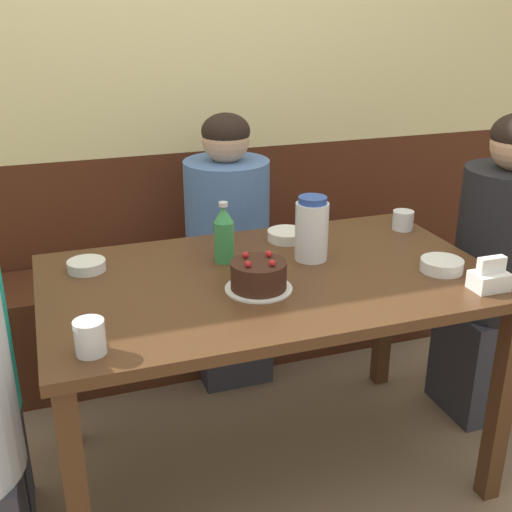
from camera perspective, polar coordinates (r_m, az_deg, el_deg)
ground_plane at (r=2.47m, az=1.02°, el=-18.19°), size 12.00×12.00×0.00m
back_wall at (r=2.92m, az=-6.13°, el=15.10°), size 4.80×0.04×2.50m
bench_seat at (r=3.00m, az=-4.38°, el=-4.88°), size 2.22×0.38×0.48m
dining_table at (r=2.10m, az=1.15°, el=-4.02°), size 1.44×0.85×0.77m
birthday_cake at (r=1.94m, az=0.23°, el=-1.78°), size 0.21×0.21×0.11m
water_pitcher at (r=2.16m, az=4.97°, el=2.39°), size 0.11×0.11×0.22m
soju_bottle at (r=2.13m, az=-2.88°, el=1.99°), size 0.07×0.07×0.21m
napkin_holder at (r=2.07m, az=20.05°, el=-1.82°), size 0.11×0.08×0.11m
bowl_soup_white at (r=2.35m, az=2.73°, el=1.84°), size 0.14×0.14×0.04m
bowl_rice_small at (r=2.16m, az=-14.83°, el=-0.83°), size 0.12×0.12×0.03m
bowl_side_dish at (r=2.17m, az=16.18°, el=-0.79°), size 0.14×0.14×0.04m
glass_water_tall at (r=2.52m, az=12.93°, el=3.12°), size 0.08×0.08×0.07m
glass_tumbler_short at (r=1.66m, az=-14.55°, el=-7.00°), size 0.08×0.08×0.09m
person_teal_shirt at (r=2.76m, az=-2.51°, el=0.20°), size 0.35×0.35×1.17m
person_dark_striped at (r=2.66m, az=20.77°, el=-1.51°), size 0.35×0.35×1.22m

